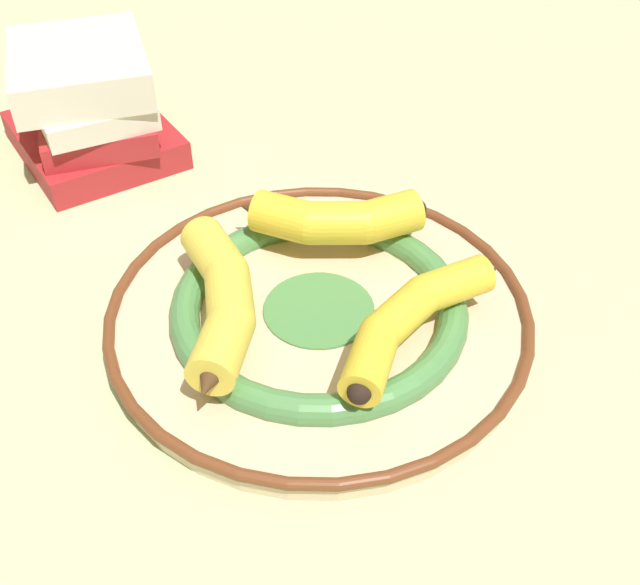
{
  "coord_description": "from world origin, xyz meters",
  "views": [
    {
      "loc": [
        0.47,
        -0.12,
        0.45
      ],
      "look_at": [
        0.02,
        0.0,
        0.04
      ],
      "focal_mm": 42.0,
      "sensor_mm": 36.0,
      "label": 1
    }
  ],
  "objects": [
    {
      "name": "banana_c",
      "position": [
        0.08,
        0.06,
        0.05
      ],
      "size": [
        0.12,
        0.17,
        0.03
      ],
      "rotation": [
        0.0,
        0.0,
        -0.97
      ],
      "color": "yellow",
      "rests_on": "decorative_bowl"
    },
    {
      "name": "book_stack",
      "position": [
        -0.33,
        -0.17,
        0.06
      ],
      "size": [
        0.22,
        0.2,
        0.13
      ],
      "rotation": [
        0.0,
        0.0,
        3.29
      ],
      "color": "#AD2328",
      "rests_on": "ground_plane"
    },
    {
      "name": "banana_a",
      "position": [
        0.02,
        -0.08,
        0.05
      ],
      "size": [
        0.2,
        0.07,
        0.04
      ],
      "rotation": [
        0.0,
        0.0,
        3.02
      ],
      "color": "yellow",
      "rests_on": "decorative_bowl"
    },
    {
      "name": "ground_plane",
      "position": [
        0.0,
        0.0,
        0.0
      ],
      "size": [
        2.8,
        2.8,
        0.0
      ],
      "primitive_type": "plane",
      "color": "#B2C693"
    },
    {
      "name": "banana_b",
      "position": [
        -0.06,
        0.03,
        0.05
      ],
      "size": [
        0.09,
        0.17,
        0.04
      ],
      "rotation": [
        0.0,
        0.0,
        1.3
      ],
      "color": "yellow",
      "rests_on": "decorative_bowl"
    },
    {
      "name": "decorative_bowl",
      "position": [
        0.02,
        0.0,
        0.02
      ],
      "size": [
        0.36,
        0.36,
        0.03
      ],
      "color": "beige",
      "rests_on": "ground_plane"
    }
  ]
}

